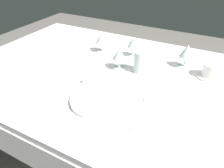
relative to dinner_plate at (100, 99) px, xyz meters
The scene contains 13 objects.
ground_plane 0.79m from the dinner_plate, 96.08° to the left, with size 6.00×6.00×0.00m, color slate.
dining_table 0.26m from the dinner_plate, 96.08° to the left, with size 1.80×1.11×0.74m.
dinner_plate is the anchor object (origin of this frame).
fork_outer 0.16m from the dinner_plate, behind, with size 0.02×0.21×0.00m.
dinner_knife 0.16m from the dinner_plate, ahead, with size 0.02×0.22×0.00m.
spoon_soup 0.19m from the dinner_plate, 11.80° to the left, with size 0.03×0.23×0.01m.
saucer_left 0.61m from the dinner_plate, 46.90° to the left, with size 0.13×0.13×0.01m, color white.
coffee_cup_left 0.62m from the dinner_plate, 46.78° to the left, with size 0.11×0.08×0.07m.
wine_glass_centre 0.53m from the dinner_plate, 118.66° to the left, with size 0.08×0.08×0.14m.
wine_glass_left 0.32m from the dinner_plate, 99.53° to the left, with size 0.07×0.07×0.13m.
wine_glass_right 0.50m from the dinner_plate, 95.17° to the left, with size 0.07×0.07×0.13m.
wine_glass_far 0.58m from the dinner_plate, 60.97° to the left, with size 0.08×0.08×0.14m.
drink_tumbler 0.34m from the dinner_plate, 78.81° to the left, with size 0.07×0.07×0.12m.
Camera 1 is at (0.41, -0.87, 1.33)m, focal length 32.68 mm.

